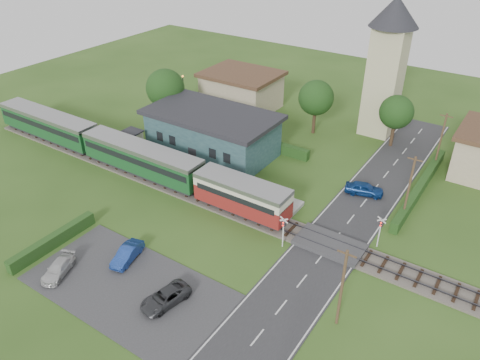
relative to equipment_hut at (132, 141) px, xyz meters
The scene contains 30 objects.
ground 18.82m from the equipment_hut, 16.11° to the right, with size 120.00×120.00×0.00m, color #2D4C19.
railway_track 18.36m from the equipment_hut, 10.08° to the right, with size 76.00×3.20×0.49m.
road 28.53m from the equipment_hut, 10.52° to the right, with size 6.00×70.00×0.05m, color #28282B.
car_park 23.90m from the equipment_hut, 46.19° to the right, with size 17.00×9.00×0.08m, color #333335.
crossing_deck 28.22m from the equipment_hut, ahead, with size 6.20×3.40×0.45m, color #333335.
platform 8.14m from the equipment_hut, ahead, with size 30.00×3.00×0.45m, color gray.
equipment_hut is the anchor object (origin of this frame).
station_building 9.92m from the equipment_hut, 35.92° to the left, with size 16.00×9.00×5.30m.
train 3.60m from the equipment_hut, 63.58° to the right, with size 43.20×2.90×3.40m.
church_tower 33.48m from the equipment_hut, 44.75° to the left, with size 6.00×6.00×17.60m.
house_west 20.05m from the equipment_hut, 81.38° to the left, with size 10.80×8.80×5.50m.
hedge_carpark 18.61m from the equipment_hut, 67.85° to the right, with size 0.80×9.00×1.20m, color #193814.
hedge_roadside 33.98m from the equipment_hut, 18.54° to the left, with size 0.80×18.00×1.20m, color #193814.
hedge_station 13.09m from the equipment_hut, 52.16° to the left, with size 22.00×0.80×1.30m, color #193814.
tree_a 9.73m from the equipment_hut, 102.80° to the left, with size 5.20×5.20×8.00m.
tree_b 24.16m from the equipment_hut, 48.05° to the left, with size 4.60×4.60×7.34m.
tree_c 32.81m from the equipment_hut, 37.29° to the left, with size 4.20×4.20×6.78m.
utility_pole_b 34.14m from the equipment_hut, 19.18° to the right, with size 1.40×0.22×7.00m.
utility_pole_c 32.61m from the equipment_hut, ahead, with size 1.40×0.22×7.00m.
utility_pole_d 36.37m from the equipment_hut, 27.55° to the left, with size 1.40×0.22×7.00m.
crossing_signal_near 25.04m from the equipment_hut, 12.94° to the right, with size 0.84×0.28×3.28m.
crossing_signal_far 31.61m from the equipment_hut, ahead, with size 0.84×0.28×3.28m.
streetlamp_west 15.39m from the equipment_hut, 105.12° to the left, with size 0.30×0.30×5.15m.
streetlamp_east 40.41m from the equipment_hut, 32.67° to the left, with size 0.30×0.30×5.15m.
car_on_road 28.23m from the equipment_hut, 14.13° to the left, with size 1.63×4.05×1.38m, color navy.
car_park_blue 20.43m from the equipment_hut, 46.55° to the right, with size 1.32×3.78×1.25m, color navy.
car_park_silver 22.03m from the equipment_hut, 61.50° to the right, with size 1.53×3.77×1.09m, color silver.
car_park_dark 26.36m from the equipment_hut, 39.76° to the right, with size 1.92×4.16×1.16m, color #343538.
pedestrian_near 13.60m from the equipment_hut, ahead, with size 0.72×0.47×1.97m, color gray.
pedestrian_far 3.59m from the equipment_hut, ahead, with size 0.86×0.67×1.76m, color gray.
Camera 1 is at (21.77, -30.36, 27.39)m, focal length 35.00 mm.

